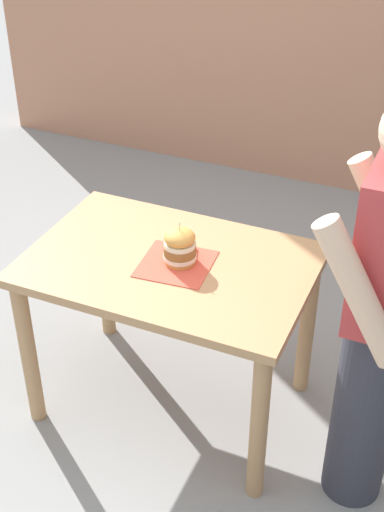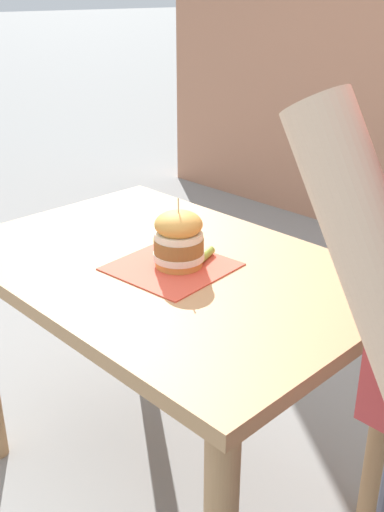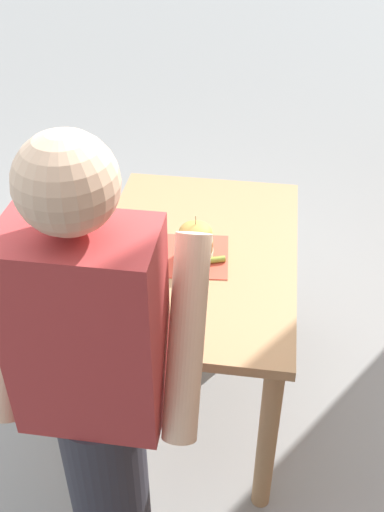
% 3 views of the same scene
% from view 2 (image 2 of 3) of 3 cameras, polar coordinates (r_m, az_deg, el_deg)
% --- Properties ---
extents(ground_plane, '(80.00, 80.00, 0.00)m').
position_cam_2_polar(ground_plane, '(2.09, -2.05, -20.85)').
color(ground_plane, gray).
extents(patio_table, '(0.79, 1.17, 0.80)m').
position_cam_2_polar(patio_table, '(1.69, -2.38, -4.74)').
color(patio_table, tan).
rests_on(patio_table, ground).
extents(serving_paper, '(0.31, 0.31, 0.00)m').
position_cam_2_polar(serving_paper, '(1.60, -1.96, -1.02)').
color(serving_paper, '#D64C38').
rests_on(serving_paper, patio_table).
extents(sandwich, '(0.14, 0.14, 0.19)m').
position_cam_2_polar(sandwich, '(1.57, -1.28, 1.64)').
color(sandwich, gold).
rests_on(sandwich, serving_paper).
extents(pickle_spear, '(0.10, 0.06, 0.02)m').
position_cam_2_polar(pickle_spear, '(1.62, 1.13, -0.03)').
color(pickle_spear, '#8EA83D').
rests_on(pickle_spear, serving_paper).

